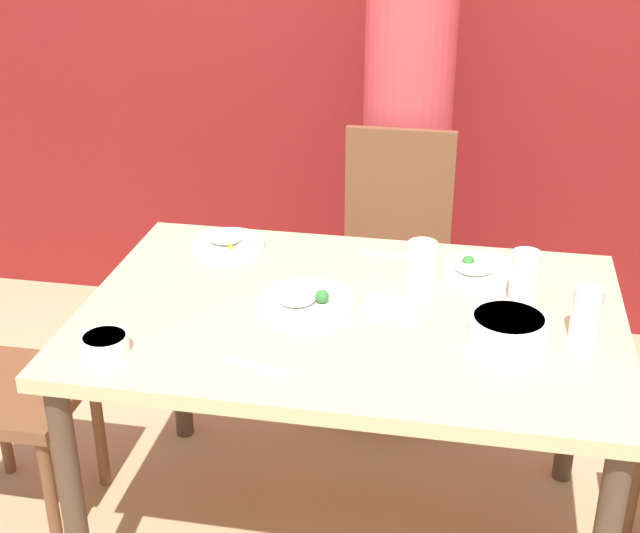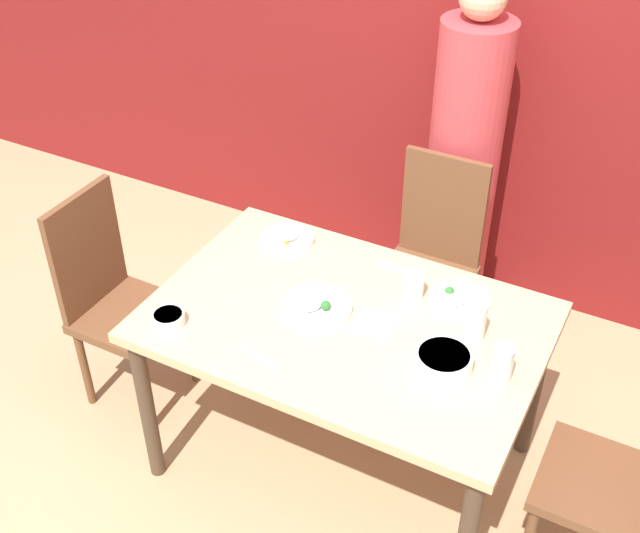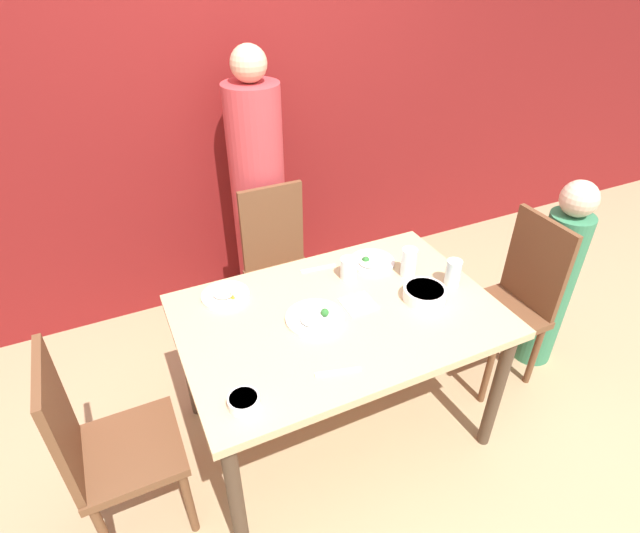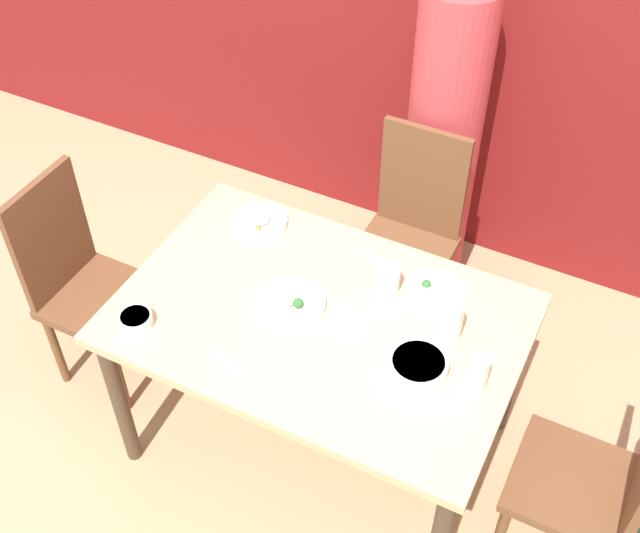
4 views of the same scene
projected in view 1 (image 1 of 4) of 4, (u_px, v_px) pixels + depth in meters
The scene contains 14 objects.
dining_table at pixel (351, 338), 2.34m from camera, with size 1.39×0.93×0.76m.
chair_adult_spot at pixel (393, 265), 3.12m from camera, with size 0.40×0.40×0.98m.
person_adult at pixel (406, 163), 3.30m from camera, with size 0.32×0.32×1.68m.
bowl_curry at pixel (508, 327), 2.16m from camera, with size 0.19×0.19×0.06m.
plate_rice_adult at pixel (227, 243), 2.65m from camera, with size 0.22×0.22×0.05m.
plate_rice_child at pixel (480, 269), 2.49m from camera, with size 0.23×0.23×0.05m.
plate_noodles at pixel (306, 301), 2.32m from camera, with size 0.26×0.26×0.05m.
bowl_rice_small at pixel (105, 343), 2.10m from camera, with size 0.11×0.11×0.04m.
glass_water_tall at pixel (586, 313), 2.14m from camera, with size 0.07×0.07×0.13m.
glass_water_short at pixel (422, 260), 2.45m from camera, with size 0.08×0.08×0.11m.
glass_water_center at pixel (524, 278), 2.30m from camera, with size 0.07×0.07×0.15m.
napkin_folded at pixel (393, 309), 2.30m from camera, with size 0.14×0.14×0.01m.
fork_steel at pixel (259, 366), 2.05m from camera, with size 0.18×0.07×0.01m.
spoon_steel at pixel (390, 255), 2.60m from camera, with size 0.18×0.04×0.01m.
Camera 1 is at (0.30, -2.01, 1.86)m, focal length 50.00 mm.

